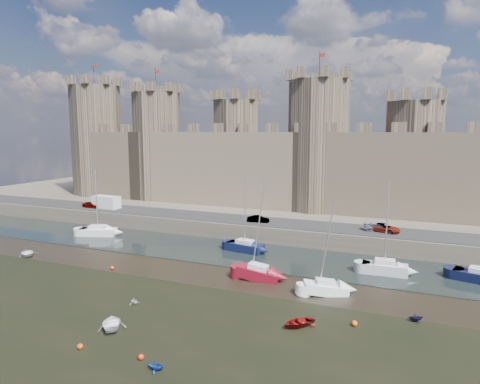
{
  "coord_description": "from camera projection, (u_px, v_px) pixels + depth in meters",
  "views": [
    {
      "loc": [
        19.11,
        -28.47,
        16.82
      ],
      "look_at": [
        -2.16,
        22.0,
        8.9
      ],
      "focal_mm": 32.0,
      "sensor_mm": 36.0,
      "label": 1
    }
  ],
  "objects": [
    {
      "name": "ground",
      "position": [
        162.0,
        333.0,
        35.72
      ],
      "size": [
        160.0,
        160.0,
        0.0
      ],
      "primitive_type": "plane",
      "color": "black",
      "rests_on": "ground"
    },
    {
      "name": "seaweed_patch",
      "position": [
        115.0,
        370.0,
        30.25
      ],
      "size": [
        70.0,
        34.0,
        0.01
      ],
      "primitive_type": "cube",
      "color": "black",
      "rests_on": "ground"
    },
    {
      "name": "water_channel",
      "position": [
        260.0,
        256.0,
        57.6
      ],
      "size": [
        160.0,
        12.0,
        0.08
      ],
      "primitive_type": "cube",
      "color": "black",
      "rests_on": "ground"
    },
    {
      "name": "quay",
      "position": [
        319.0,
        205.0,
        90.26
      ],
      "size": [
        160.0,
        60.0,
        2.5
      ],
      "primitive_type": "cube",
      "color": "#4C443A",
      "rests_on": "ground"
    },
    {
      "name": "road",
      "position": [
        283.0,
        223.0,
        66.36
      ],
      "size": [
        160.0,
        7.0,
        0.1
      ],
      "primitive_type": "cube",
      "color": "black",
      "rests_on": "quay"
    },
    {
      "name": "castle",
      "position": [
        303.0,
        159.0,
        78.07
      ],
      "size": [
        108.5,
        11.0,
        29.0
      ],
      "color": "#42382B",
      "rests_on": "quay"
    },
    {
      "name": "car_0",
      "position": [
        91.0,
        205.0,
        79.35
      ],
      "size": [
        3.62,
        1.53,
        1.22
      ],
      "primitive_type": "imported",
      "rotation": [
        0.0,
        0.0,
        1.54
      ],
      "color": "gray",
      "rests_on": "quay"
    },
    {
      "name": "car_1",
      "position": [
        258.0,
        219.0,
        66.81
      ],
      "size": [
        3.5,
        1.52,
        1.12
      ],
      "primitive_type": "imported",
      "rotation": [
        0.0,
        0.0,
        1.67
      ],
      "color": "gray",
      "rests_on": "quay"
    },
    {
      "name": "car_2",
      "position": [
        379.0,
        228.0,
        60.85
      ],
      "size": [
        4.08,
        1.66,
        1.18
      ],
      "primitive_type": "imported",
      "rotation": [
        0.0,
        0.0,
        1.57
      ],
      "color": "gray",
      "rests_on": "quay"
    },
    {
      "name": "car_3",
      "position": [
        384.0,
        228.0,
        60.45
      ],
      "size": [
        4.92,
        3.33,
        1.25
      ],
      "primitive_type": "imported",
      "rotation": [
        0.0,
        0.0,
        1.27
      ],
      "color": "gray",
      "rests_on": "quay"
    },
    {
      "name": "van",
      "position": [
        106.0,
        202.0,
        78.74
      ],
      "size": [
        5.48,
        2.5,
        2.33
      ],
      "primitive_type": "cube",
      "rotation": [
        0.0,
        0.0,
        -0.07
      ],
      "color": "silver",
      "rests_on": "quay"
    },
    {
      "name": "sailboat_0",
      "position": [
        98.0,
        231.0,
        68.55
      ],
      "size": [
        6.12,
        3.97,
        10.67
      ],
      "rotation": [
        0.0,
        0.0,
        0.33
      ],
      "color": "silver",
      "rests_on": "ground"
    },
    {
      "name": "sailboat_1",
      "position": [
        245.0,
        246.0,
        59.51
      ],
      "size": [
        5.54,
        2.86,
        10.58
      ],
      "rotation": [
        0.0,
        0.0,
        -0.16
      ],
      "color": "black",
      "rests_on": "ground"
    },
    {
      "name": "sailboat_2",
      "position": [
        385.0,
        267.0,
        50.2
      ],
      "size": [
        5.2,
        2.21,
        11.05
      ],
      "rotation": [
        0.0,
        0.0,
        0.04
      ],
      "color": "beige",
      "rests_on": "ground"
    },
    {
      "name": "sailboat_4",
      "position": [
        258.0,
        273.0,
        48.45
      ],
      "size": [
        4.94,
        2.08,
        11.39
      ],
      "rotation": [
        0.0,
        0.0,
        0.04
      ],
      "color": "maroon",
      "rests_on": "ground"
    },
    {
      "name": "sailboat_5",
      "position": [
        326.0,
        288.0,
        44.16
      ],
      "size": [
        4.87,
        3.48,
        9.81
      ],
      "rotation": [
        0.0,
        0.0,
        0.42
      ],
      "color": "white",
      "rests_on": "ground"
    },
    {
      "name": "dinghy_1",
      "position": [
        156.0,
        366.0,
        30.17
      ],
      "size": [
        1.47,
        1.31,
        0.71
      ],
      "primitive_type": "imported",
      "rotation": [
        1.57,
        0.0,
        1.69
      ],
      "color": "#163699",
      "rests_on": "ground"
    },
    {
      "name": "dinghy_2",
      "position": [
        112.0,
        324.0,
        36.72
      ],
      "size": [
        3.94,
        4.07,
        0.69
      ],
      "primitive_type": "imported",
      "rotation": [
        1.57,
        0.0,
        3.83
      ],
      "color": "white",
      "rests_on": "ground"
    },
    {
      "name": "dinghy_3",
      "position": [
        134.0,
        301.0,
        41.62
      ],
      "size": [
        1.55,
        1.47,
        0.64
      ],
      "primitive_type": "imported",
      "rotation": [
        1.57,
        0.0,
        1.11
      ],
      "color": "silver",
      "rests_on": "ground"
    },
    {
      "name": "dinghy_4",
      "position": [
        298.0,
        323.0,
        36.97
      ],
      "size": [
        3.58,
        3.8,
        0.64
      ],
      "primitive_type": "imported",
      "rotation": [
        1.57,
        0.0,
        5.67
      ],
      "color": "maroon",
      "rests_on": "ground"
    },
    {
      "name": "dinghy_6",
      "position": [
        27.0,
        253.0,
        57.86
      ],
      "size": [
        4.01,
        3.68,
        0.68
      ],
      "primitive_type": "imported",
      "rotation": [
        1.57,
        0.0,
        4.18
      ],
      "color": "silver",
      "rests_on": "ground"
    },
    {
      "name": "dinghy_7",
      "position": [
        416.0,
        318.0,
        37.89
      ],
      "size": [
        1.72,
        1.64,
        0.71
      ],
      "primitive_type": "imported",
      "rotation": [
        1.57,
        0.0,
        2.05
      ],
      "color": "black",
      "rests_on": "ground"
    },
    {
      "name": "buoy_1",
      "position": [
        112.0,
        268.0,
        51.95
      ],
      "size": [
        0.47,
        0.47,
        0.47
      ],
      "primitive_type": "sphere",
      "color": "#FF260B",
      "rests_on": "ground"
    },
    {
      "name": "buoy_2",
      "position": [
        141.0,
        357.0,
        31.56
      ],
      "size": [
        0.44,
        0.44,
        0.44
      ],
      "primitive_type": "sphere",
      "color": "#FF260B",
      "rests_on": "ground"
    },
    {
      "name": "buoy_3",
      "position": [
        354.0,
        323.0,
        37.01
      ],
      "size": [
        0.5,
        0.5,
        0.5
      ],
      "primitive_type": "sphere",
      "color": "#FF540B",
      "rests_on": "ground"
    },
    {
      "name": "buoy_4",
      "position": [
        80.0,
        346.0,
        33.1
      ],
      "size": [
        0.46,
        0.46,
        0.46
      ],
      "primitive_type": "sphere",
      "color": "#DE4909",
      "rests_on": "ground"
    }
  ]
}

